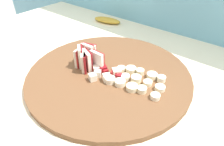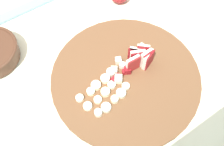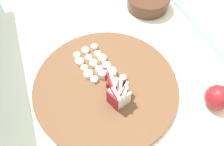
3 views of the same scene
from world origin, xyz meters
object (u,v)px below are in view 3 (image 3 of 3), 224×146
apple_dice_pile (111,79)px  banana_slice_rows (94,64)px  cutting_board (106,84)px  apple_wedge_fan (118,95)px  whole_apple (218,97)px  ceramic_bowl (148,1)px

apple_dice_pile → banana_slice_rows: 0.08m
cutting_board → apple_dice_pile: (0.00, -0.02, 0.02)m
apple_wedge_fan → whole_apple: size_ratio=1.26×
cutting_board → whole_apple: size_ratio=6.22×
cutting_board → ceramic_bowl: ceramic_bowl is taller
whole_apple → apple_wedge_fan: bearing=68.2°
cutting_board → banana_slice_rows: banana_slice_rows is taller
apple_dice_pile → banana_slice_rows: size_ratio=0.57×
cutting_board → ceramic_bowl: 0.43m
apple_wedge_fan → banana_slice_rows: bearing=9.9°
apple_dice_pile → whole_apple: size_ratio=1.21×
cutting_board → banana_slice_rows: 0.08m
whole_apple → cutting_board: bearing=58.3°
cutting_board → banana_slice_rows: size_ratio=2.94×
apple_wedge_fan → ceramic_bowl: bearing=-37.0°
apple_wedge_fan → whole_apple: apple_wedge_fan is taller
banana_slice_rows → whole_apple: (-0.26, -0.29, 0.01)m
apple_dice_pile → ceramic_bowl: 0.41m
apple_wedge_fan → apple_dice_pile: 0.07m
banana_slice_rows → apple_wedge_fan: bearing=-170.1°
cutting_board → apple_wedge_fan: size_ratio=4.95×
apple_wedge_fan → apple_dice_pile: apple_wedge_fan is taller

